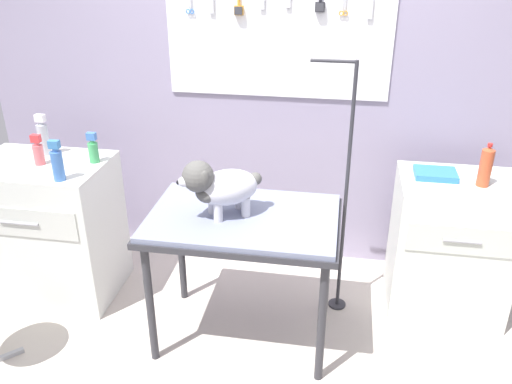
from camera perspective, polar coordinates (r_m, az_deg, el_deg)
name	(u,v)px	position (r m, az deg, el deg)	size (l,w,h in m)	color
ground	(238,374)	(3.07, -1.91, -18.97)	(4.40, 4.00, 0.04)	#BFB4A8
rear_wall_panel	(274,99)	(3.57, 1.95, 9.95)	(4.00, 0.11, 2.30)	#9187A2
grooming_table	(243,228)	(2.86, -1.38, -3.87)	(1.03, 0.69, 0.80)	#2D2D33
grooming_arm	(344,204)	(3.14, 9.40, -1.29)	(0.30, 0.11, 1.57)	#2D2D33
dog	(219,186)	(2.74, -3.97, 0.65)	(0.43, 0.35, 0.33)	silver
counter_left	(51,229)	(3.64, -21.21, -3.69)	(0.80, 0.58, 0.91)	silver
cabinet_right	(449,245)	(3.46, 20.06, -5.42)	(0.68, 0.54, 0.87)	silver
conditioner_bottle	(43,137)	(3.53, -21.90, 5.48)	(0.07, 0.07, 0.26)	#A9AFB9
shampoo_bottle	(57,163)	(3.13, -20.60, 2.91)	(0.06, 0.06, 0.23)	#3E6EB7
spray_bottle_tall	(38,152)	(3.40, -22.38, 4.00)	(0.06, 0.06, 0.19)	#CC5B61
spray_bottle_short	(93,150)	(3.32, -17.11, 4.35)	(0.06, 0.06, 0.19)	#3D9D59
soda_bottle	(486,166)	(3.21, 23.48, 2.54)	(0.07, 0.07, 0.25)	#BB4929
supply_tray	(435,174)	(3.28, 18.74, 1.87)	(0.24, 0.18, 0.04)	blue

